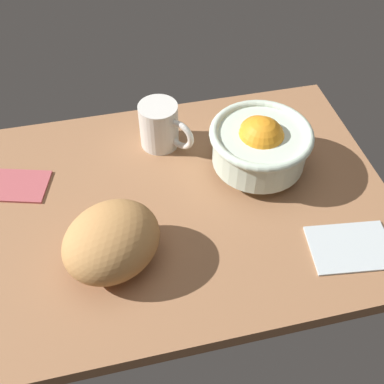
{
  "coord_description": "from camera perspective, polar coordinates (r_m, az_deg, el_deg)",
  "views": [
    {
      "loc": [
        8.1,
        54.1,
        64.74
      ],
      "look_at": [
        -3.58,
        2.87,
        5.0
      ],
      "focal_mm": 43.48,
      "sensor_mm": 36.0,
      "label": 1
    }
  ],
  "objects": [
    {
      "name": "bread_loaf",
      "position": [
        0.74,
        -9.82,
        -5.97
      ],
      "size": [
        20.87,
        20.08,
        10.69
      ],
      "primitive_type": "ellipsoid",
      "rotation": [
        0.0,
        0.0,
        3.69
      ],
      "color": "#B9834A",
      "rests_on": "ground"
    },
    {
      "name": "napkin_folded",
      "position": [
        0.83,
        18.92,
        -6.34
      ],
      "size": [
        14.81,
        11.35,
        0.81
      ],
      "primitive_type": "cube",
      "rotation": [
        0.0,
        0.0,
        -0.12
      ],
      "color": "#B5C0C4",
      "rests_on": "ground"
    },
    {
      "name": "napkin_spare",
      "position": [
        0.93,
        -20.95,
        0.85
      ],
      "size": [
        13.99,
        11.06,
        0.87
      ],
      "primitive_type": "cube",
      "rotation": [
        0.0,
        0.0,
        -0.28
      ],
      "color": "#AC4D52",
      "rests_on": "ground"
    },
    {
      "name": "fruit_bowl",
      "position": [
        0.87,
        8.32,
        5.97
      ],
      "size": [
        18.96,
        18.96,
        11.82
      ],
      "color": "silver",
      "rests_on": "ground"
    },
    {
      "name": "ground_plane",
      "position": [
        0.86,
        -2.75,
        -1.86
      ],
      "size": [
        80.82,
        55.09,
        3.0
      ],
      "primitive_type": "cube",
      "color": "#946543"
    },
    {
      "name": "mug",
      "position": [
        0.93,
        -3.88,
        8.09
      ],
      "size": [
        9.89,
        10.39,
        9.37
      ],
      "color": "silver",
      "rests_on": "ground"
    }
  ]
}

